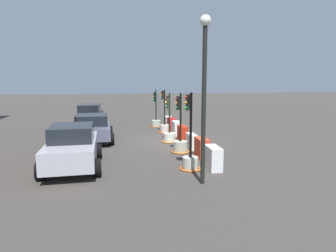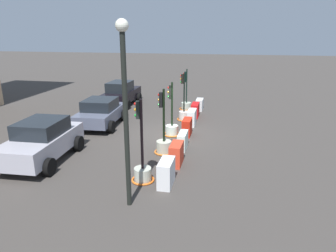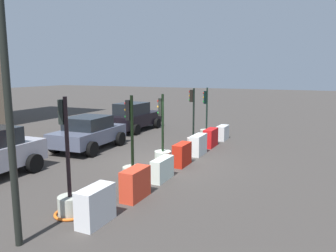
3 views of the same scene
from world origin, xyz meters
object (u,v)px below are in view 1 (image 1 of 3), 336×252
object	(u,v)px
traffic_light_2	(169,134)
traffic_light_1	(180,143)
traffic_light_3	(165,126)
construction_barrier_6	(168,121)
construction_barrier_3	(182,134)
car_grey_saloon	(93,128)
construction_barrier_0	(213,158)
construction_barrier_4	(176,128)
construction_barrier_2	(192,141)
construction_barrier_5	(171,124)
car_black_sedan	(90,116)
construction_barrier_1	(202,148)
traffic_light_4	(156,121)
traffic_light_0	(190,157)
street_lamp_post	(204,84)
car_silver_hatchback	(72,147)

from	to	relation	value
traffic_light_2	traffic_light_1	bearing A→B (deg)	-177.40
traffic_light_3	construction_barrier_6	bearing A→B (deg)	-14.83
traffic_light_1	construction_barrier_3	size ratio (longest dim) A/B	2.84
construction_barrier_6	car_grey_saloon	world-z (taller)	car_grey_saloon
traffic_light_3	construction_barrier_0	size ratio (longest dim) A/B	2.75
traffic_light_2	construction_barrier_4	xyz separation A→B (m)	(1.98, -0.80, 0.02)
traffic_light_3	car_grey_saloon	bearing A→B (deg)	115.33
construction_barrier_2	construction_barrier_4	xyz separation A→B (m)	(3.77, 0.06, 0.07)
construction_barrier_0	construction_barrier_5	bearing A→B (deg)	0.27
traffic_light_2	construction_barrier_0	size ratio (longest dim) A/B	2.66
construction_barrier_5	car_black_sedan	distance (m)	6.17
construction_barrier_1	construction_barrier_3	world-z (taller)	construction_barrier_1
traffic_light_4	construction_barrier_2	distance (m)	7.48
traffic_light_0	traffic_light_1	distance (m)	2.79
car_grey_saloon	car_black_sedan	bearing A→B (deg)	6.85
traffic_light_0	construction_barrier_2	distance (m)	3.60
traffic_light_2	street_lamp_post	xyz separation A→B (m)	(-6.88, 0.04, 2.96)
traffic_light_1	traffic_light_3	size ratio (longest dim) A/B	1.01
traffic_light_4	car_silver_hatchback	xyz separation A→B (m)	(-9.92, 4.62, 0.46)
traffic_light_4	construction_barrier_0	size ratio (longest dim) A/B	2.66
traffic_light_4	construction_barrier_6	size ratio (longest dim) A/B	2.73
construction_barrier_3	construction_barrier_5	size ratio (longest dim) A/B	0.90
traffic_light_1	traffic_light_4	size ratio (longest dim) A/B	1.04
traffic_light_0	traffic_light_2	bearing A→B (deg)	-0.77
traffic_light_1	car_silver_hatchback	xyz separation A→B (m)	(-1.80, 4.79, 0.42)
construction_barrier_1	car_black_sedan	bearing A→B (deg)	31.10
traffic_light_2	car_silver_hatchback	world-z (taller)	traffic_light_2
construction_barrier_5	car_grey_saloon	size ratio (longest dim) A/B	0.28
construction_barrier_4	construction_barrier_5	world-z (taller)	construction_barrier_4
traffic_light_4	car_silver_hatchback	distance (m)	10.95
construction_barrier_3	construction_barrier_6	distance (m)	5.48
construction_barrier_5	street_lamp_post	distance (m)	11.06
construction_barrier_1	car_silver_hatchback	bearing A→B (deg)	96.99
traffic_light_3	construction_barrier_5	world-z (taller)	traffic_light_3
traffic_light_4	car_grey_saloon	size ratio (longest dim) A/B	0.70
traffic_light_2	street_lamp_post	size ratio (longest dim) A/B	0.50
traffic_light_4	construction_barrier_0	distance (m)	11.05
construction_barrier_6	car_black_sedan	size ratio (longest dim) A/B	0.24
construction_barrier_3	construction_barrier_0	bearing A→B (deg)	-179.50
traffic_light_2	street_lamp_post	world-z (taller)	street_lamp_post
construction_barrier_6	car_silver_hatchback	size ratio (longest dim) A/B	0.24
traffic_light_1	construction_barrier_1	xyz separation A→B (m)	(-1.12, -0.77, -0.01)
construction_barrier_5	traffic_light_3	bearing A→B (deg)	142.37
construction_barrier_0	construction_barrier_5	distance (m)	9.13
traffic_light_1	car_grey_saloon	size ratio (longest dim) A/B	0.73
traffic_light_2	construction_barrier_6	distance (m)	5.66
construction_barrier_4	construction_barrier_0	bearing A→B (deg)	-179.73
construction_barrier_5	construction_barrier_3	bearing A→B (deg)	179.92
traffic_light_4	construction_barrier_5	xyz separation A→B (m)	(-1.89, -0.85, 0.03)
car_grey_saloon	traffic_light_4	bearing A→B (deg)	-41.48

